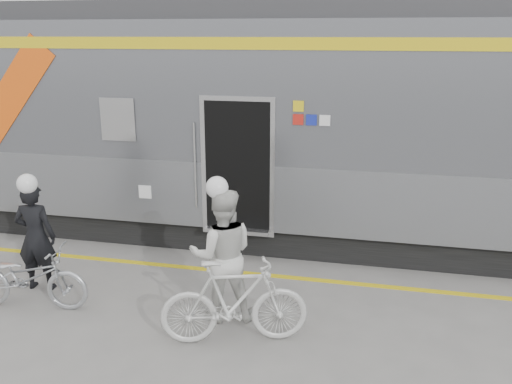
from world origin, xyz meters
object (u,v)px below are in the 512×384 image
(woman, at_px, (222,255))
(bicycle_right, at_px, (234,302))
(bicycle_left, at_px, (27,277))
(man, at_px, (36,237))

(woman, distance_m, bicycle_right, 0.72)
(bicycle_right, bearing_deg, woman, 11.35)
(bicycle_left, height_order, woman, woman)
(man, height_order, bicycle_right, man)
(man, relative_size, woman, 0.91)
(man, height_order, bicycle_left, man)
(bicycle_left, distance_m, woman, 2.70)
(woman, xyz_separation_m, bicycle_right, (0.30, -0.55, -0.35))
(woman, relative_size, bicycle_right, 0.99)
(man, distance_m, woman, 2.85)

